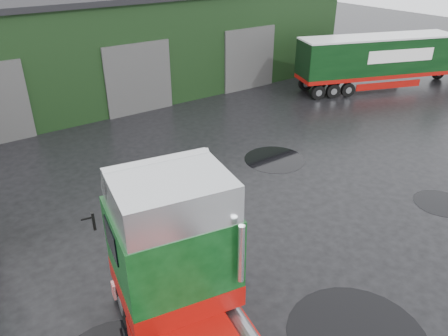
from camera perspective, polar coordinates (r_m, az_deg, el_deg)
The scene contains 8 objects.
ground at distance 14.93m, azimuth 6.07°, elevation -9.86°, with size 100.00×100.00×0.00m, color black.
warehouse at distance 30.98m, azimuth -16.21°, elevation 15.74°, with size 32.40×12.40×6.30m.
hero_tractor at distance 9.58m, azimuth -2.48°, elevation -17.75°, with size 3.07×7.24×4.50m, color #0D3A15, non-canonical shape.
lorry_right at distance 31.24m, azimuth 19.14°, elevation 12.81°, with size 2.35×13.56×3.56m, color silver, non-canonical shape.
wash_bucket at distance 13.48m, azimuth 1.98°, elevation -13.72°, with size 0.32×0.32×0.30m, color #08079B.
tree_back_b at distance 43.03m, azimuth -10.77°, elevation 20.25°, with size 4.40×4.40×7.50m, color black, non-canonical shape.
puddle_1 at distance 20.37m, azimuth 6.64°, elevation 1.13°, with size 2.82×2.82×0.01m, color black.
puddle_3 at distance 18.91m, azimuth 26.42°, elevation -4.11°, with size 2.01×2.01×0.01m, color black.
Camera 1 is at (-8.03, -8.70, 9.09)m, focal length 35.00 mm.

